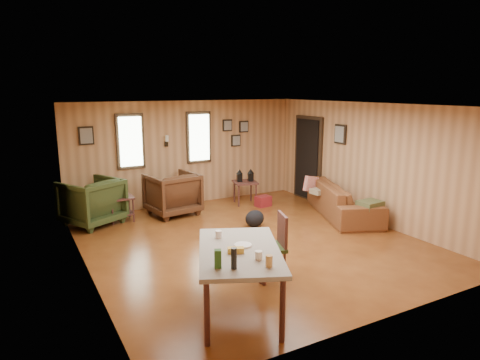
# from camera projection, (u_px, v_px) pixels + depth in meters

# --- Properties ---
(room) EXTENTS (5.54, 6.04, 2.44)m
(room) POSITION_uv_depth(u_px,v_px,m) (252.00, 172.00, 7.66)
(room) COLOR brown
(room) RESTS_ON ground
(sofa) EXTENTS (1.55, 2.46, 0.93)m
(sofa) POSITION_uv_depth(u_px,v_px,m) (344.00, 194.00, 9.09)
(sofa) COLOR brown
(sofa) RESTS_ON ground
(recliner_brown) EXTENTS (1.10, 1.05, 1.00)m
(recliner_brown) POSITION_uv_depth(u_px,v_px,m) (172.00, 192.00, 9.17)
(recliner_brown) COLOR #452614
(recliner_brown) RESTS_ON ground
(recliner_green) EXTENTS (1.31, 1.28, 1.02)m
(recliner_green) POSITION_uv_depth(u_px,v_px,m) (92.00, 200.00, 8.48)
(recliner_green) COLOR #303E1C
(recliner_green) RESTS_ON ground
(end_table) EXTENTS (0.50, 0.46, 0.63)m
(end_table) POSITION_uv_depth(u_px,v_px,m) (121.00, 204.00, 8.72)
(end_table) COLOR #562C26
(end_table) RESTS_ON ground
(side_table) EXTENTS (0.63, 0.63, 0.83)m
(side_table) POSITION_uv_depth(u_px,v_px,m) (245.00, 180.00, 9.98)
(side_table) COLOR #562C26
(side_table) RESTS_ON ground
(cooler) EXTENTS (0.37, 0.29, 0.24)m
(cooler) POSITION_uv_depth(u_px,v_px,m) (263.00, 201.00, 9.86)
(cooler) COLOR maroon
(cooler) RESTS_ON ground
(backpack) EXTENTS (0.45, 0.37, 0.34)m
(backpack) POSITION_uv_depth(u_px,v_px,m) (255.00, 218.00, 8.40)
(backpack) COLOR black
(backpack) RESTS_ON ground
(sofa_pillows) EXTENTS (0.58, 1.91, 0.39)m
(sofa_pillows) POSITION_uv_depth(u_px,v_px,m) (341.00, 195.00, 8.81)
(sofa_pillows) COLOR #4A4F2C
(sofa_pillows) RESTS_ON sofa
(dining_table) EXTENTS (1.50, 1.83, 1.04)m
(dining_table) POSITION_uv_depth(u_px,v_px,m) (239.00, 255.00, 5.07)
(dining_table) COLOR gray
(dining_table) RESTS_ON ground
(dining_chair) EXTENTS (0.54, 0.54, 0.94)m
(dining_chair) POSITION_uv_depth(u_px,v_px,m) (275.00, 242.00, 6.08)
(dining_chair) COLOR #303E1C
(dining_chair) RESTS_ON ground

